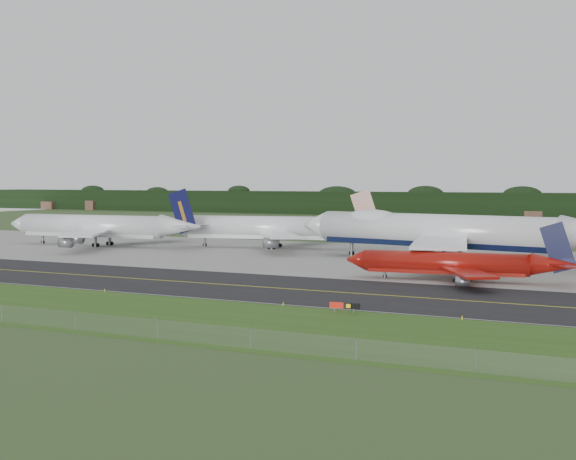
# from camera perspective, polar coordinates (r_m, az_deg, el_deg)

# --- Properties ---
(ground) EXTENTS (600.00, 600.00, 0.00)m
(ground) POSITION_cam_1_polar(r_m,az_deg,el_deg) (136.23, 0.57, -3.99)
(ground) COLOR #335125
(ground) RESTS_ON ground
(grass_verge) EXTENTS (400.00, 30.00, 0.01)m
(grass_verge) POSITION_cam_1_polar(r_m,az_deg,el_deg) (106.21, -7.76, -6.16)
(grass_verge) COLOR #2B5017
(grass_verge) RESTS_ON ground
(taxiway) EXTENTS (400.00, 32.00, 0.02)m
(taxiway) POSITION_cam_1_polar(r_m,az_deg,el_deg) (132.68, -0.18, -4.19)
(taxiway) COLOR black
(taxiway) RESTS_ON ground
(apron) EXTENTS (400.00, 78.00, 0.01)m
(apron) POSITION_cam_1_polar(r_m,az_deg,el_deg) (183.17, 7.57, -2.09)
(apron) COLOR gray
(apron) RESTS_ON ground
(taxiway_centreline) EXTENTS (400.00, 0.40, 0.00)m
(taxiway_centreline) POSITION_cam_1_polar(r_m,az_deg,el_deg) (132.68, -0.18, -4.18)
(taxiway_centreline) COLOR yellow
(taxiway_centreline) RESTS_ON taxiway
(taxiway_edge_line) EXTENTS (400.00, 0.25, 0.00)m
(taxiway_edge_line) POSITION_cam_1_polar(r_m,az_deg,el_deg) (119.17, -3.54, -5.07)
(taxiway_edge_line) COLOR silver
(taxiway_edge_line) RESTS_ON taxiway
(perimeter_fence) EXTENTS (320.00, 0.10, 320.00)m
(perimeter_fence) POSITION_cam_1_polar(r_m,az_deg,el_deg) (95.72, -12.17, -6.61)
(perimeter_fence) COLOR slate
(perimeter_fence) RESTS_ON ground
(horizon_treeline) EXTENTS (700.00, 25.00, 12.00)m
(horizon_treeline) POSITION_cam_1_polar(r_m,az_deg,el_deg) (399.82, 18.00, 1.58)
(horizon_treeline) COLOR black
(horizon_treeline) RESTS_ON ground
(jet_ba_747) EXTENTS (78.13, 63.84, 19.73)m
(jet_ba_747) POSITION_cam_1_polar(r_m,az_deg,el_deg) (178.32, 11.11, -0.11)
(jet_ba_747) COLOR white
(jet_ba_747) RESTS_ON ground
(jet_red_737) EXTENTS (40.66, 32.98, 10.97)m
(jet_red_737) POSITION_cam_1_polar(r_m,az_deg,el_deg) (145.39, 12.03, -2.39)
(jet_red_737) COLOR maroon
(jet_red_737) RESTS_ON ground
(jet_navy_gold) EXTENTS (61.44, 53.40, 15.85)m
(jet_navy_gold) POSITION_cam_1_polar(r_m,az_deg,el_deg) (224.05, -13.08, 0.20)
(jet_navy_gold) COLOR white
(jet_navy_gold) RESTS_ON ground
(jet_star_tail) EXTENTS (59.12, 48.66, 15.69)m
(jet_star_tail) POSITION_cam_1_polar(r_m,az_deg,el_deg) (211.43, -1.00, 0.11)
(jet_star_tail) COLOR white
(jet_star_tail) RESTS_ON ground
(taxiway_sign) EXTENTS (4.25, 0.57, 1.42)m
(taxiway_sign) POSITION_cam_1_polar(r_m,az_deg,el_deg) (108.54, 4.04, -5.40)
(taxiway_sign) COLOR slate
(taxiway_sign) RESTS_ON ground
(edge_marker_left) EXTENTS (0.16, 0.16, 0.50)m
(edge_marker_left) POSITION_cam_1_polar(r_m,az_deg,el_deg) (132.01, -12.91, -4.21)
(edge_marker_left) COLOR yellow
(edge_marker_left) RESTS_ON ground
(edge_marker_center) EXTENTS (0.16, 0.16, 0.50)m
(edge_marker_center) POSITION_cam_1_polar(r_m,az_deg,el_deg) (114.52, -0.33, -5.30)
(edge_marker_center) COLOR yellow
(edge_marker_center) RESTS_ON ground
(edge_marker_right) EXTENTS (0.16, 0.16, 0.50)m
(edge_marker_right) POSITION_cam_1_polar(r_m,az_deg,el_deg) (105.60, 12.28, -6.13)
(edge_marker_right) COLOR yellow
(edge_marker_right) RESTS_ON ground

